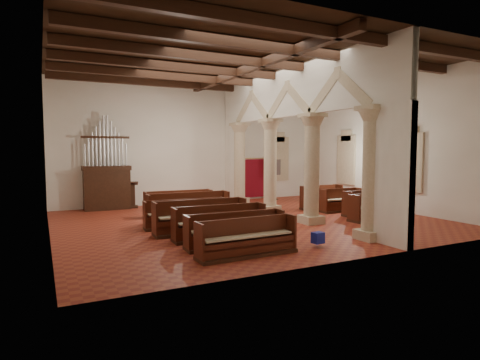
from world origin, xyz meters
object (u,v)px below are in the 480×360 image
object	(u,v)px
pipe_organ	(107,180)
nave_pew_0	(247,243)
lectern	(133,197)
aisle_pew_0	(372,211)
processional_banner	(276,185)

from	to	relation	value
pipe_organ	nave_pew_0	size ratio (longest dim) A/B	1.58
lectern	aisle_pew_0	distance (m)	10.74
pipe_organ	aisle_pew_0	bearing A→B (deg)	-40.70
lectern	nave_pew_0	xyz separation A→B (m)	(0.91, -9.95, -0.20)
pipe_organ	nave_pew_0	bearing A→B (deg)	-78.29
lectern	aisle_pew_0	world-z (taller)	lectern
processional_banner	aisle_pew_0	bearing A→B (deg)	-73.69
pipe_organ	processional_banner	world-z (taller)	pipe_organ
pipe_organ	aisle_pew_0	world-z (taller)	pipe_organ
pipe_organ	processional_banner	xyz separation A→B (m)	(8.74, -0.49, -0.57)
pipe_organ	aisle_pew_0	xyz separation A→B (m)	(8.79, -7.56, -1.02)
processional_banner	aisle_pew_0	size ratio (longest dim) A/B	1.15
processional_banner	aisle_pew_0	distance (m)	7.08
pipe_organ	aisle_pew_0	size ratio (longest dim) A/B	2.14
lectern	nave_pew_0	world-z (taller)	lectern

